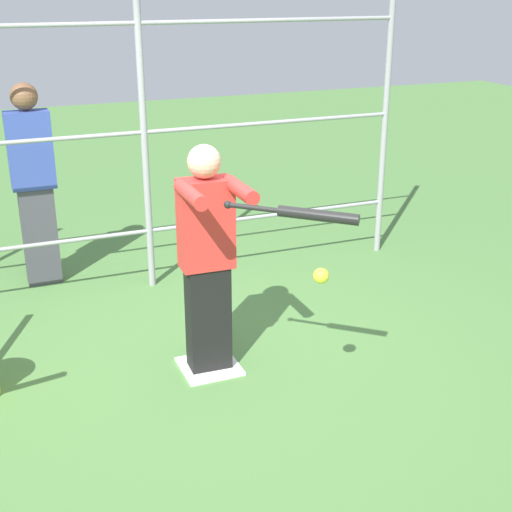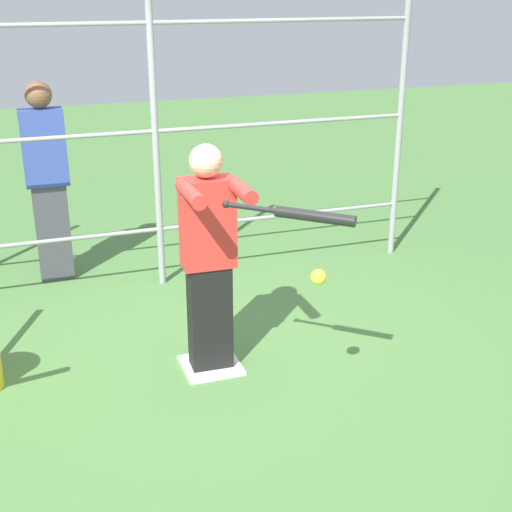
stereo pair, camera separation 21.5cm
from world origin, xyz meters
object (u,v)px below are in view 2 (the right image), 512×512
baseball_bat_swinging (303,215)px  bystander_behind_fence (47,180)px  softball_in_flight (318,277)px  batter (209,254)px

baseball_bat_swinging → bystander_behind_fence: size_ratio=0.36×
softball_in_flight → bystander_behind_fence: bystander_behind_fence is taller
softball_in_flight → batter: bearing=-58.1°
batter → baseball_bat_swinging: bearing=116.7°
softball_in_flight → bystander_behind_fence: size_ratio=0.05×
batter → bystander_behind_fence: bystander_behind_fence is taller
batter → baseball_bat_swinging: batter is taller
baseball_bat_swinging → bystander_behind_fence: (1.25, -2.78, -0.39)m
baseball_bat_swinging → bystander_behind_fence: bystander_behind_fence is taller
baseball_bat_swinging → softball_in_flight: baseball_bat_swinging is taller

